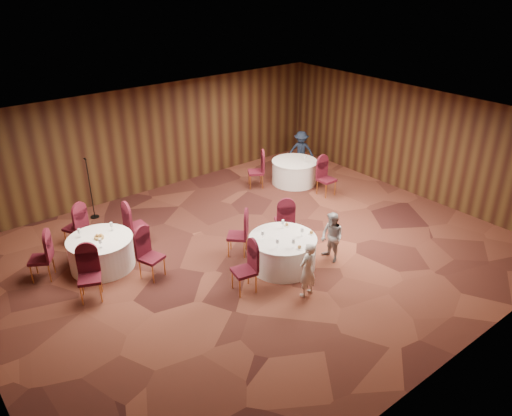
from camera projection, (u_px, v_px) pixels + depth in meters
ground at (255, 254)px, 12.12m from camera, size 12.00×12.00×0.00m
room_shell at (255, 179)px, 11.25m from camera, size 12.00×12.00×12.00m
table_main at (282, 252)px, 11.49m from camera, size 1.56×1.56×0.74m
table_left at (101, 252)px, 11.46m from camera, size 1.48×1.48×0.74m
table_right at (294, 172)px, 15.87m from camera, size 1.44×1.44×0.74m
chairs_main at (256, 241)px, 11.68m from camera, size 2.85×1.99×1.00m
chairs_left at (99, 248)px, 11.38m from camera, size 2.97×3.11×1.00m
chairs_right at (291, 176)px, 15.26m from camera, size 1.91×2.43×1.00m
tabletop_main at (290, 234)px, 11.28m from camera, size 1.15×1.11×0.22m
tabletop_left at (98, 235)px, 11.26m from camera, size 0.78×0.80×0.22m
tabletop_right at (305, 157)px, 15.55m from camera, size 0.08×0.08×0.22m
mic_stand at (92, 200)px, 13.64m from camera, size 0.24×0.24×1.73m
woman_a at (308, 270)px, 10.36m from camera, size 0.49×0.35×1.25m
woman_b at (332, 237)px, 11.61m from camera, size 0.53×0.64×1.22m
man_c at (301, 151)px, 16.74m from camera, size 0.96×0.98×1.35m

